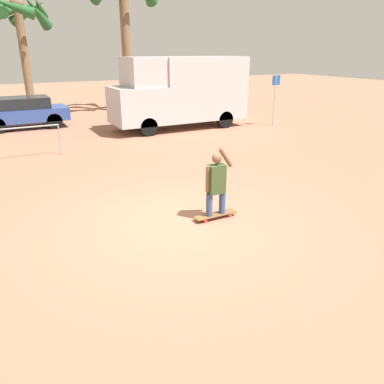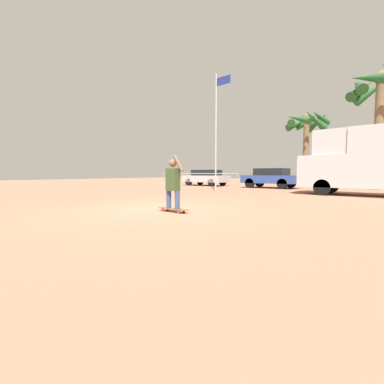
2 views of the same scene
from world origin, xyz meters
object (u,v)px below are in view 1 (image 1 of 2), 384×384
(person_skateboarder, at_px, (216,182))
(camper_van, at_px, (182,91))
(parked_car_blue, at_px, (24,112))
(palm_tree_center_background, at_px, (19,17))
(skateboard, at_px, (216,215))
(street_sign, at_px, (275,94))

(person_skateboarder, bearing_deg, camper_van, 67.42)
(camper_van, distance_m, parked_car_blue, 7.39)
(person_skateboarder, bearing_deg, palm_tree_center_background, 95.26)
(skateboard, height_order, palm_tree_center_background, palm_tree_center_background)
(person_skateboarder, distance_m, parked_car_blue, 13.11)
(person_skateboarder, xyz_separation_m, palm_tree_center_background, (-1.67, 18.18, 4.28))
(person_skateboarder, distance_m, palm_tree_center_background, 18.75)
(camper_van, relative_size, parked_car_blue, 1.60)
(person_skateboarder, relative_size, parked_car_blue, 0.38)
(palm_tree_center_background, height_order, street_sign, palm_tree_center_background)
(parked_car_blue, height_order, palm_tree_center_background, palm_tree_center_background)
(skateboard, relative_size, palm_tree_center_background, 0.15)
(skateboard, height_order, camper_van, camper_van)
(skateboard, bearing_deg, person_skateboarder, -180.00)
(camper_van, relative_size, palm_tree_center_background, 0.98)
(palm_tree_center_background, bearing_deg, parked_car_blue, -99.39)
(skateboard, distance_m, camper_van, 10.37)
(parked_car_blue, bearing_deg, street_sign, -25.27)
(camper_van, distance_m, street_sign, 4.43)
(street_sign, bearing_deg, palm_tree_center_background, 133.32)
(parked_car_blue, bearing_deg, skateboard, -78.77)
(skateboard, height_order, person_skateboarder, person_skateboarder)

